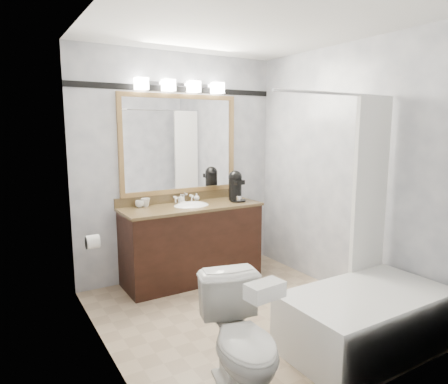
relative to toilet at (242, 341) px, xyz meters
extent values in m
cube|color=tan|center=(0.60, 0.90, -0.38)|extent=(2.40, 2.60, 0.01)
cube|color=white|center=(0.60, 0.90, 2.13)|extent=(2.40, 2.60, 0.01)
cube|color=silver|center=(0.60, 2.20, 0.88)|extent=(2.40, 0.01, 2.50)
cube|color=silver|center=(0.60, -0.41, 0.88)|extent=(2.40, 0.01, 2.50)
cube|color=silver|center=(-0.60, 0.90, 0.88)|extent=(0.01, 2.60, 2.50)
cube|color=silver|center=(1.81, 0.90, 0.88)|extent=(0.01, 2.60, 2.50)
cube|color=black|center=(0.60, 1.91, 0.04)|extent=(1.50, 0.55, 0.82)
cube|color=olive|center=(0.60, 1.91, 0.46)|extent=(1.53, 0.58, 0.03)
cube|color=olive|center=(0.60, 2.18, 0.53)|extent=(1.53, 0.03, 0.10)
ellipsoid|color=white|center=(0.60, 1.91, 0.45)|extent=(0.44, 0.34, 0.14)
cube|color=#A9814C|center=(0.60, 2.18, 1.65)|extent=(1.40, 0.04, 0.05)
cube|color=#A9814C|center=(0.60, 2.18, 0.60)|extent=(1.40, 0.04, 0.05)
cube|color=#A9814C|center=(-0.07, 2.18, 1.13)|extent=(0.05, 0.04, 1.00)
cube|color=#A9814C|center=(1.28, 2.18, 1.13)|extent=(0.05, 0.04, 1.00)
cube|color=white|center=(0.60, 2.18, 1.13)|extent=(1.30, 0.01, 1.00)
cube|color=silver|center=(0.60, 2.17, 1.78)|extent=(0.90, 0.05, 0.03)
cube|color=white|center=(0.15, 2.12, 1.76)|extent=(0.12, 0.12, 0.12)
cube|color=white|center=(0.45, 2.12, 1.76)|extent=(0.12, 0.12, 0.12)
cube|color=white|center=(0.75, 2.12, 1.76)|extent=(0.12, 0.12, 0.12)
cube|color=white|center=(1.05, 2.12, 1.76)|extent=(0.12, 0.12, 0.12)
cube|color=black|center=(0.60, 2.19, 1.73)|extent=(2.40, 0.01, 0.06)
cube|color=white|center=(1.13, -0.02, -0.15)|extent=(1.30, 0.72, 0.45)
cylinder|color=silver|center=(1.13, 0.36, 1.58)|extent=(1.30, 0.02, 0.02)
cube|color=white|center=(1.55, 0.35, 0.80)|extent=(0.40, 0.04, 1.55)
cylinder|color=white|center=(-0.54, 1.56, 0.33)|extent=(0.11, 0.12, 0.12)
imported|color=white|center=(0.00, 0.00, 0.00)|extent=(0.58, 0.80, 0.74)
cube|color=white|center=(0.00, -0.22, 0.42)|extent=(0.23, 0.14, 0.09)
cylinder|color=black|center=(1.15, 1.84, 0.49)|extent=(0.18, 0.18, 0.02)
cylinder|color=black|center=(1.15, 1.90, 0.62)|extent=(0.15, 0.15, 0.26)
sphere|color=black|center=(1.15, 1.90, 0.75)|extent=(0.16, 0.16, 0.16)
cube|color=black|center=(1.15, 1.82, 0.71)|extent=(0.10, 0.10, 0.05)
cylinder|color=silver|center=(1.15, 1.82, 0.52)|extent=(0.06, 0.06, 0.06)
imported|color=white|center=(0.08, 2.10, 0.52)|extent=(0.11, 0.11, 0.07)
imported|color=white|center=(0.15, 2.11, 0.52)|extent=(0.12, 0.12, 0.09)
imported|color=white|center=(0.55, 2.08, 0.53)|extent=(0.06, 0.06, 0.10)
imported|color=white|center=(0.78, 2.13, 0.52)|extent=(0.07, 0.07, 0.09)
cube|color=beige|center=(0.56, 2.03, 0.49)|extent=(0.08, 0.06, 0.02)
camera|label=1|loc=(-1.29, -1.92, 1.33)|focal=32.00mm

